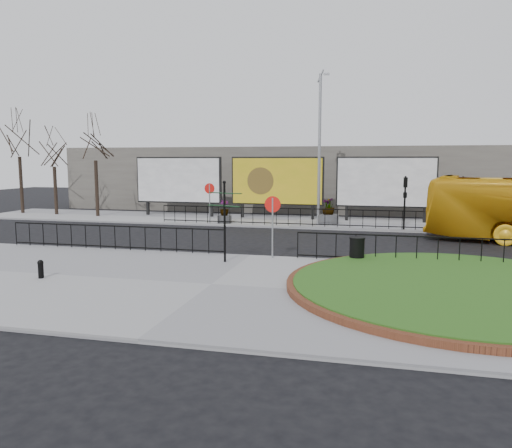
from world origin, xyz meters
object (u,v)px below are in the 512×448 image
(bollard, at_px, (41,268))
(planter_b, at_px, (326,215))
(fingerpost_sign, at_px, (225,213))
(planter_a, at_px, (224,214))
(litter_bin, at_px, (357,250))
(lamp_post, at_px, (320,146))
(planter_c, at_px, (330,215))
(billboard_mid, at_px, (277,181))

(bollard, xyz_separation_m, planter_b, (7.74, 16.58, 0.17))
(fingerpost_sign, distance_m, planter_a, 11.99)
(litter_bin, relative_size, planter_b, 0.66)
(lamp_post, distance_m, fingerpost_sign, 13.08)
(planter_c, bearing_deg, litter_bin, -79.67)
(lamp_post, distance_m, planter_b, 4.23)
(bollard, distance_m, litter_bin, 11.23)
(planter_c, bearing_deg, billboard_mid, 151.87)
(billboard_mid, bearing_deg, planter_b, -29.39)
(lamp_post, bearing_deg, planter_a, -167.92)
(bollard, bearing_deg, planter_c, 64.39)
(billboard_mid, xyz_separation_m, planter_a, (-2.68, -3.19, -1.94))
(planter_a, bearing_deg, lamp_post, 12.08)
(bollard, relative_size, planter_a, 0.43)
(planter_a, height_order, planter_b, planter_b)
(lamp_post, height_order, litter_bin, lamp_post)
(litter_bin, bearing_deg, planter_c, 100.33)
(fingerpost_sign, bearing_deg, litter_bin, 33.75)
(billboard_mid, height_order, litter_bin, billboard_mid)
(bollard, bearing_deg, fingerpost_sign, 37.88)
(planter_b, bearing_deg, planter_c, -1.80)
(lamp_post, height_order, fingerpost_sign, lamp_post)
(billboard_mid, relative_size, planter_a, 4.34)
(billboard_mid, distance_m, fingerpost_sign, 14.60)
(planter_a, bearing_deg, litter_bin, -50.71)
(fingerpost_sign, relative_size, litter_bin, 3.15)
(lamp_post, xyz_separation_m, fingerpost_sign, (-2.12, -12.59, -2.83))
(planter_a, bearing_deg, fingerpost_sign, -72.59)
(lamp_post, relative_size, litter_bin, 9.35)
(bollard, height_order, litter_bin, litter_bin)
(billboard_mid, distance_m, planter_b, 4.47)
(fingerpost_sign, xyz_separation_m, planter_a, (-3.57, 11.37, -1.34))
(litter_bin, xyz_separation_m, planter_c, (-2.11, 11.59, 0.06))
(fingerpost_sign, relative_size, planter_b, 2.09)
(bollard, height_order, planter_a, planter_a)
(litter_bin, height_order, planter_a, planter_a)
(fingerpost_sign, relative_size, planter_c, 1.94)
(planter_b, bearing_deg, litter_bin, -78.72)
(billboard_mid, height_order, planter_a, billboard_mid)
(fingerpost_sign, distance_m, planter_c, 12.96)
(fingerpost_sign, bearing_deg, lamp_post, 102.82)
(litter_bin, bearing_deg, bollard, -153.65)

